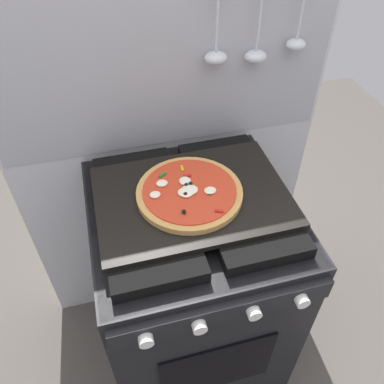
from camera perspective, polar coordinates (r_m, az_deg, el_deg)
ground_plane at (r=1.86m, az=-0.00°, el=-21.05°), size 4.00×4.00×0.00m
kitchen_backsplash at (r=1.43m, az=-3.37°, el=4.97°), size 1.10×0.09×1.55m
stove at (r=1.46m, az=0.02°, el=-13.61°), size 0.60×0.64×0.90m
baking_tray at (r=1.11m, az=-0.00°, el=-0.67°), size 0.54×0.38×0.02m
pizza_left at (r=1.09m, az=-0.38°, el=-0.11°), size 0.30×0.30×0.03m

